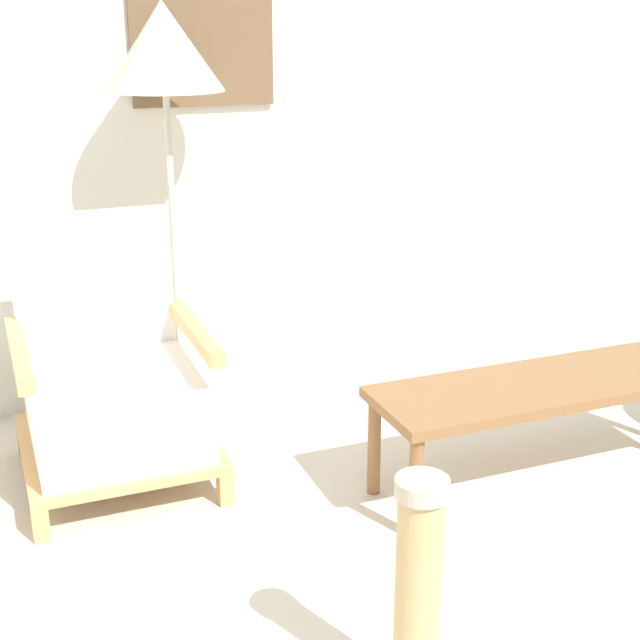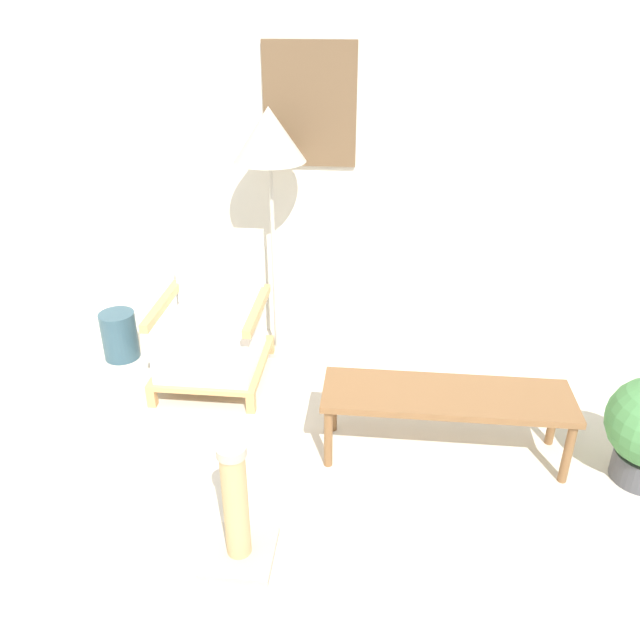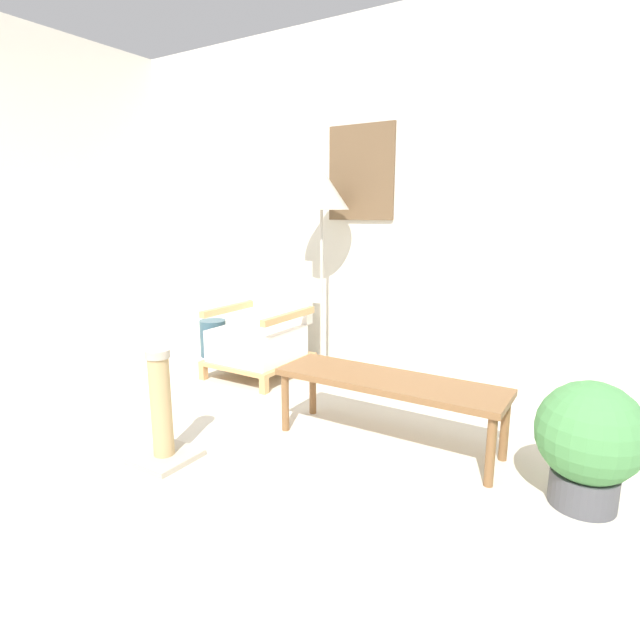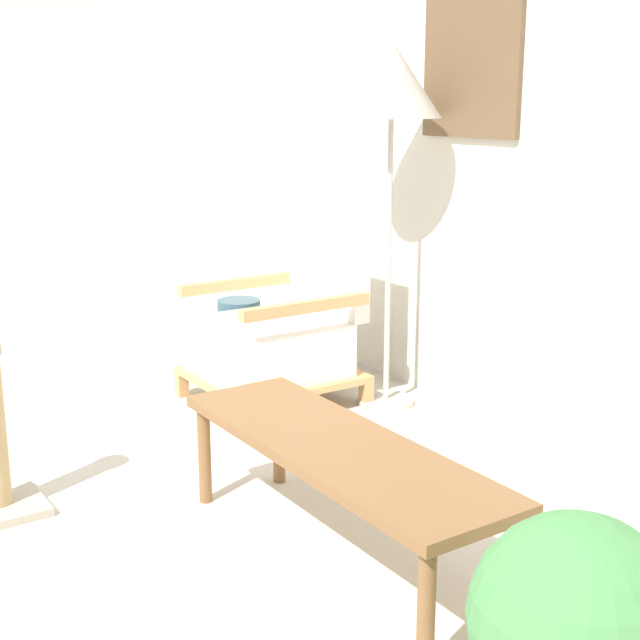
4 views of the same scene
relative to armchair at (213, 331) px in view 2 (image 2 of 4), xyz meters
name	(u,v)px [view 2 (image 2 of 4)]	position (x,y,z in m)	size (l,w,h in m)	color
wall_back	(310,138)	(0.52, 0.66, 1.03)	(8.00, 0.09, 2.70)	silver
armchair	(213,331)	(0.00, 0.00, 0.00)	(0.64, 0.68, 0.88)	tan
floor_lamp	(269,143)	(0.32, 0.36, 1.06)	(0.43, 0.43, 1.58)	#B7B2A8
coffee_table	(447,400)	(1.35, -0.62, 0.02)	(1.24, 0.38, 0.38)	brown
vase	(120,335)	(-0.68, 0.16, -0.16)	(0.23, 0.23, 0.32)	#2D4C5B
scratching_post	(237,516)	(0.45, -1.39, -0.10)	(0.30, 0.30, 0.59)	#B2A893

